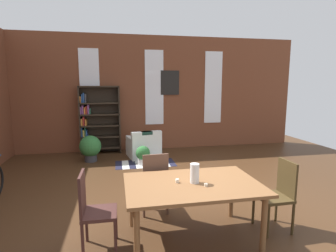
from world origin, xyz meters
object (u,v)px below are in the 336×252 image
dining_chair_head_right (279,193)px  armchair_white (144,147)px  potted_plant_by_shelf (143,155)px  dining_chair_far_left (154,181)px  dining_chair_head_left (93,209)px  dining_table (192,189)px  bookshelf_tall (97,120)px  vase_on_table (195,173)px  potted_plant_corner (90,147)px

dining_chair_head_right → armchair_white: 4.23m
armchair_white → potted_plant_by_shelf: bearing=-97.6°
dining_chair_far_left → dining_chair_head_left: (-0.84, -0.77, 0.00)m
dining_table → potted_plant_by_shelf: size_ratio=3.54×
dining_chair_far_left → dining_table: bearing=-64.4°
dining_table → bookshelf_tall: bookshelf_tall is taller
bookshelf_tall → dining_chair_far_left: bearing=-74.7°
armchair_white → dining_table: bearing=-87.1°
dining_table → vase_on_table: bearing=0.0°
dining_chair_head_left → bookshelf_tall: bookshelf_tall is taller
dining_chair_head_right → potted_plant_corner: dining_chair_head_right is taller
vase_on_table → armchair_white: 4.04m
vase_on_table → potted_plant_corner: size_ratio=0.36×
dining_chair_head_right → armchair_white: bearing=109.4°
dining_table → dining_chair_head_right: 1.21m
dining_table → armchair_white: bearing=92.9°
dining_chair_far_left → dining_chair_head_left: size_ratio=1.00×
dining_table → dining_chair_head_left: size_ratio=1.75×
potted_plant_corner → bookshelf_tall: bearing=80.6°
bookshelf_tall → armchair_white: size_ratio=2.06×
dining_chair_far_left → bookshelf_tall: size_ratio=0.49×
dining_table → dining_chair_far_left: (-0.37, 0.77, -0.15)m
armchair_white → potted_plant_corner: bearing=-173.5°
armchair_white → potted_plant_by_shelf: (-0.09, -0.70, -0.03)m
dining_chair_head_right → potted_plant_corner: 4.74m
dining_chair_head_right → dining_table: bearing=-179.9°
dining_chair_head_right → dining_chair_far_left: bearing=154.0°
dining_chair_far_left → potted_plant_by_shelf: dining_chair_far_left is taller
vase_on_table → potted_plant_by_shelf: (-0.32, 3.29, -0.61)m
dining_chair_head_right → dining_chair_head_left: bearing=-180.0°
dining_table → dining_chair_head_left: (-1.21, 0.00, -0.15)m
dining_chair_head_left → potted_plant_by_shelf: 3.42m
vase_on_table → bookshelf_tall: bearing=107.4°
bookshelf_tall → potted_plant_corner: size_ratio=2.87×
dining_chair_head_left → bookshelf_tall: bearing=92.9°
vase_on_table → potted_plant_corner: (-1.61, 3.83, -0.49)m
vase_on_table → dining_chair_head_left: (-1.23, 0.00, -0.35)m
bookshelf_tall → armchair_white: 1.58m
dining_chair_head_right → dining_chair_head_left: size_ratio=1.00×
dining_chair_head_right → potted_plant_by_shelf: bearing=114.5°
dining_chair_head_right → armchair_white: (-1.41, 3.99, -0.23)m
potted_plant_corner → dining_chair_head_left: bearing=-84.3°
dining_chair_far_left → potted_plant_corner: size_ratio=1.42×
dining_table → dining_chair_head_right: (1.21, 0.00, -0.15)m
vase_on_table → potted_plant_by_shelf: size_ratio=0.52×
dining_table → dining_chair_far_left: bearing=115.6°
potted_plant_by_shelf → vase_on_table: bearing=-84.5°
vase_on_table → dining_chair_head_right: bearing=0.1°
vase_on_table → dining_chair_head_left: vase_on_table is taller
dining_chair_far_left → armchair_white: 3.23m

